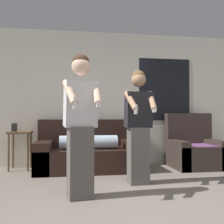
{
  "coord_description": "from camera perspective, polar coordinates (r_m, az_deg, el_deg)",
  "views": [
    {
      "loc": [
        -0.77,
        -2.43,
        0.95
      ],
      "look_at": [
        -0.26,
        1.0,
        1.03
      ],
      "focal_mm": 42.0,
      "sensor_mm": 36.0,
      "label": 1
    }
  ],
  "objects": [
    {
      "name": "wall_back",
      "position": [
        5.39,
        -0.03,
        2.99
      ],
      "size": [
        6.06,
        0.07,
        2.7
      ],
      "color": "beige",
      "rests_on": "ground_plane"
    },
    {
      "name": "couch",
      "position": [
        4.87,
        -5.24,
        -8.85
      ],
      "size": [
        1.85,
        0.93,
        0.92
      ],
      "color": "black",
      "rests_on": "ground_plane"
    },
    {
      "name": "person_left",
      "position": [
        3.13,
        -6.85,
        -2.44
      ],
      "size": [
        0.45,
        0.53,
        1.71
      ],
      "color": "#56514C",
      "rests_on": "ground_plane"
    },
    {
      "name": "side_table",
      "position": [
        5.15,
        -19.39,
        -5.54
      ],
      "size": [
        0.41,
        0.42,
        0.85
      ],
      "color": "brown",
      "rests_on": "ground_plane"
    },
    {
      "name": "ground_plane",
      "position": [
        2.72,
        9.2,
        -21.75
      ],
      "size": [
        14.0,
        14.0,
        0.0
      ],
      "primitive_type": "plane",
      "color": "slate"
    },
    {
      "name": "person_right",
      "position": [
        3.81,
        5.77,
        -2.86
      ],
      "size": [
        0.44,
        0.48,
        1.64
      ],
      "color": "#56514C",
      "rests_on": "ground_plane"
    },
    {
      "name": "armchair",
      "position": [
        5.36,
        17.47,
        -7.93
      ],
      "size": [
        0.93,
        0.86,
        1.04
      ],
      "color": "#332823",
      "rests_on": "ground_plane"
    }
  ]
}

